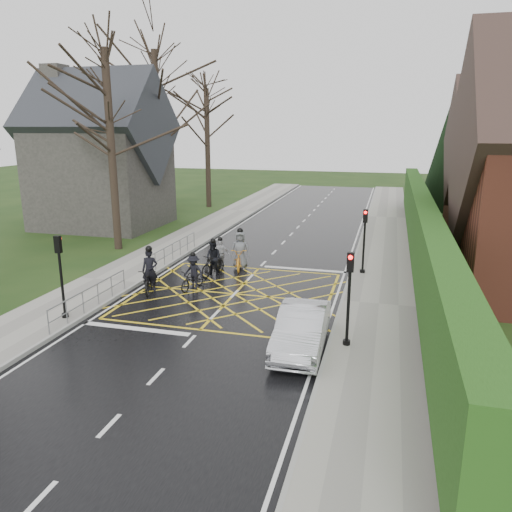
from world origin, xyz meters
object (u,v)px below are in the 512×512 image
at_px(cyclist_mid, 193,276).
at_px(cyclist_front, 220,258).
at_px(cyclist_back, 213,262).
at_px(cyclist_rear, 149,277).
at_px(cyclist_lead, 240,255).
at_px(car, 302,329).

bearing_deg(cyclist_mid, cyclist_front, 99.29).
height_order(cyclist_back, cyclist_mid, cyclist_back).
relative_size(cyclist_mid, cyclist_front, 1.05).
relative_size(cyclist_rear, cyclist_mid, 1.23).
distance_m(cyclist_lead, car, 9.52).
height_order(cyclist_mid, cyclist_front, cyclist_mid).
bearing_deg(cyclist_back, cyclist_mid, -78.42).
bearing_deg(cyclist_lead, cyclist_rear, -134.91).
bearing_deg(cyclist_mid, cyclist_back, 97.37).
xyz_separation_m(cyclist_rear, car, (7.34, -3.97, 0.03)).
bearing_deg(cyclist_front, cyclist_rear, -128.29).
distance_m(cyclist_back, car, 8.84).
xyz_separation_m(cyclist_mid, cyclist_front, (0.14, 3.21, 0.00)).
relative_size(cyclist_rear, cyclist_front, 1.29).
bearing_deg(cyclist_lead, cyclist_front, -172.79).
bearing_deg(cyclist_lead, car, -73.95).
distance_m(cyclist_rear, cyclist_back, 3.49).
relative_size(cyclist_mid, cyclist_lead, 0.79).
bearing_deg(cyclist_front, cyclist_mid, -106.48).
distance_m(cyclist_rear, cyclist_lead, 5.16).
xyz_separation_m(cyclist_lead, car, (4.59, -8.34, -0.03)).
xyz_separation_m(cyclist_front, cyclist_lead, (0.93, 0.34, 0.12)).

